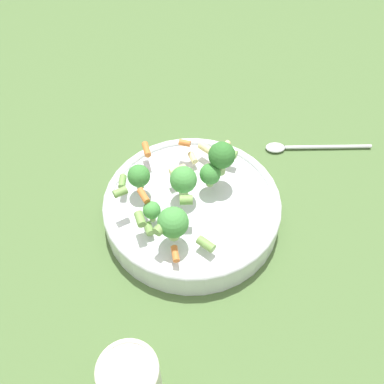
# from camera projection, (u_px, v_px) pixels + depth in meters

# --- Properties ---
(ground_plane) EXTENTS (3.00, 3.00, 0.00)m
(ground_plane) POSITION_uv_depth(u_px,v_px,m) (192.00, 218.00, 0.74)
(ground_plane) COLOR #4C6B38
(bowl) EXTENTS (0.28, 0.28, 0.05)m
(bowl) POSITION_uv_depth(u_px,v_px,m) (192.00, 208.00, 0.72)
(bowl) COLOR silver
(bowl) RESTS_ON ground_plane
(pasta_salad) EXTENTS (0.20, 0.22, 0.08)m
(pasta_salad) POSITION_uv_depth(u_px,v_px,m) (184.00, 186.00, 0.67)
(pasta_salad) COLOR #8CB766
(pasta_salad) RESTS_ON bowl
(cup) EXTENTS (0.07, 0.07, 0.11)m
(cup) POSITION_uv_depth(u_px,v_px,m) (132.00, 384.00, 0.52)
(cup) COLOR silver
(cup) RESTS_ON ground_plane
(spoon) EXTENTS (0.20, 0.04, 0.01)m
(spoon) POSITION_uv_depth(u_px,v_px,m) (300.00, 147.00, 0.84)
(spoon) COLOR silver
(spoon) RESTS_ON ground_plane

